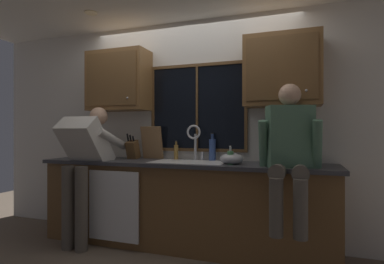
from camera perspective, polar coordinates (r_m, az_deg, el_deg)
The scene contains 23 objects.
back_wall at distance 3.65m, azimuth -0.00°, elevation 0.54°, with size 5.53×0.12×2.55m, color silver.
ceiling_downlight_left at distance 3.75m, azimuth -18.33°, elevation 20.35°, with size 0.14×0.14×0.01m, color #FFEAB2.
window_glass at distance 3.57m, azimuth 1.00°, elevation 4.57°, with size 1.10×0.02×0.95m, color black.
window_frame_top at distance 3.63m, azimuth 0.95°, elevation 12.36°, with size 1.17×0.02×0.04m, color brown.
window_frame_bottom at distance 3.55m, azimuth 0.95°, elevation -3.36°, with size 1.17×0.02×0.04m, color brown.
window_frame_left at distance 3.77m, azimuth -7.28°, elevation 4.32°, with size 0.04×0.02×0.95m, color brown.
window_frame_right at distance 3.42m, azimuth 10.04°, elevation 4.76°, with size 0.04×0.02×0.95m, color brown.
window_mullion_center at distance 3.56m, azimuth 0.94°, elevation 4.59°, with size 0.02×0.02×0.95m, color brown.
lower_cabinet_run at distance 3.42m, azimuth -1.99°, elevation -13.56°, with size 3.13×0.58×0.88m, color brown.
countertop at distance 3.32m, azimuth -2.11°, elevation -5.89°, with size 3.19×0.62×0.04m, color #38383D.
dishwasher_front at distance 3.43m, azimuth -14.44°, elevation -13.21°, with size 0.60×0.02×0.74m, color white.
upper_cabinet_left at distance 3.87m, azimuth -13.51°, elevation 9.20°, with size 0.75×0.36×0.72m.
upper_cabinet_right at distance 3.28m, azimuth 16.44°, elevation 10.88°, with size 0.75×0.36×0.72m.
sink at distance 3.31m, azimuth -0.59°, elevation -7.27°, with size 0.80×0.46×0.21m.
faucet at distance 3.45m, azimuth 0.54°, elevation -1.12°, with size 0.18×0.09×0.40m.
person_standing at distance 3.58m, azimuth -19.38°, elevation -4.64°, with size 0.53×0.70×1.53m.
person_sitting_on_counter at distance 2.82m, azimuth 17.70°, elevation -2.79°, with size 0.54×0.65×1.26m.
knife_block at distance 3.73m, azimuth -10.98°, elevation -3.25°, with size 0.12×0.18×0.32m.
cutting_board at distance 3.69m, azimuth -7.48°, elevation -1.99°, with size 0.26×0.02×0.39m, color #997047.
mixing_bowl at distance 3.09m, azimuth 7.41°, elevation -4.97°, with size 0.23×0.23×0.12m, color #B7B7BC.
soap_dispenser at distance 3.04m, azimuth 7.18°, elevation -4.71°, with size 0.06×0.07×0.19m.
bottle_green_glass at distance 3.57m, azimuth -2.97°, elevation -3.68°, with size 0.05×0.05×0.22m.
bottle_tall_clear at distance 3.44m, azimuth 3.82°, elevation -3.20°, with size 0.08×0.08×0.31m.
Camera 1 is at (1.20, -3.39, 1.24)m, focal length 28.60 mm.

